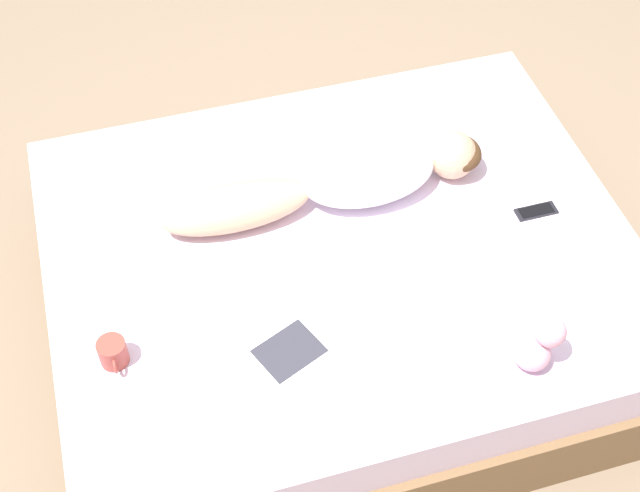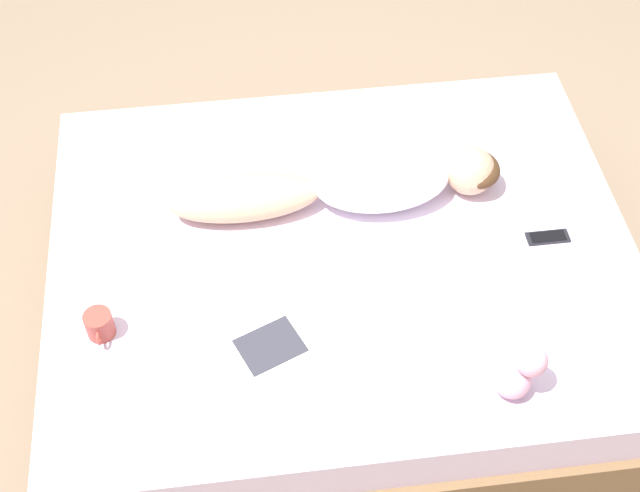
# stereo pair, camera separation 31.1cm
# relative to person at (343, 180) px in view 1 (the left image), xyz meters

# --- Properties ---
(ground_plane) EXTENTS (12.00, 12.00, 0.00)m
(ground_plane) POSITION_rel_person_xyz_m (0.22, -0.08, -0.58)
(ground_plane) COLOR #7A6651
(bed) EXTENTS (1.74, 2.14, 0.49)m
(bed) POSITION_rel_person_xyz_m (0.22, -0.08, -0.34)
(bed) COLOR brown
(bed) RESTS_ON ground_plane
(person) EXTENTS (0.29, 1.23, 0.19)m
(person) POSITION_rel_person_xyz_m (0.00, 0.00, 0.00)
(person) COLOR tan
(person) RESTS_ON bed
(open_magazine) EXTENTS (0.57, 0.46, 0.01)m
(open_magazine) POSITION_rel_person_xyz_m (0.50, -0.42, -0.08)
(open_magazine) COLOR white
(open_magazine) RESTS_ON bed
(coffee_mug) EXTENTS (0.13, 0.09, 0.09)m
(coffee_mug) POSITION_rel_person_xyz_m (0.49, -0.92, -0.04)
(coffee_mug) COLOR #993D33
(coffee_mug) RESTS_ON bed
(cell_phone) EXTENTS (0.06, 0.16, 0.01)m
(cell_phone) POSITION_rel_person_xyz_m (0.27, 0.66, -0.08)
(cell_phone) COLOR black
(cell_phone) RESTS_ON bed
(plush_toy) EXTENTS (0.14, 0.16, 0.20)m
(plush_toy) POSITION_rel_person_xyz_m (0.86, 0.38, 0.00)
(plush_toy) COLOR #DB9EB2
(plush_toy) RESTS_ON bed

